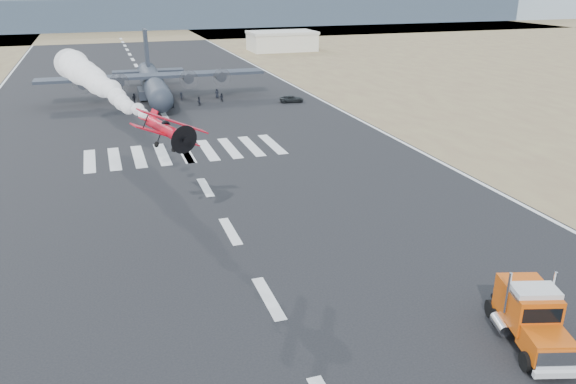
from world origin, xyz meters
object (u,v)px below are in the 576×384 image
crew_a (153,100)px  crew_c (181,97)px  transport_aircraft (153,82)px  crew_h (221,98)px  crew_d (134,98)px  crew_e (217,93)px  crew_g (123,101)px  aerobatic_biplane (167,129)px  support_vehicle (292,99)px  crew_b (199,101)px  crew_f (173,103)px  hangar_right (282,41)px  semi_truck (530,315)px

crew_a → crew_c: crew_a is taller
transport_aircraft → crew_h: (11.49, -6.92, -2.27)m
crew_d → crew_c: bearing=-50.6°
crew_e → crew_g: size_ratio=0.98×
crew_d → crew_e: crew_d is taller
aerobatic_biplane → support_vehicle: 59.90m
crew_a → crew_c: 5.65m
transport_aircraft → crew_a: (-0.86, -5.66, -2.21)m
crew_d → crew_e: 15.36m
crew_b → crew_c: size_ratio=0.96×
support_vehicle → crew_c: crew_c is taller
transport_aircraft → crew_h: transport_aircraft is taller
crew_b → crew_h: crew_h is taller
crew_c → crew_f: 5.60m
support_vehicle → transport_aircraft: bearing=71.7°
crew_b → crew_c: (-2.37, 4.86, 0.03)m
hangar_right → crew_a: (-46.94, -68.80, -2.16)m
semi_truck → crew_a: bearing=117.4°
crew_h → support_vehicle: bearing=-167.4°
crew_d → crew_h: size_ratio=1.19×
crew_a → crew_c: (5.40, 1.65, -0.02)m
hangar_right → crew_e: hangar_right is taller
hangar_right → crew_b: hangar_right is taller
transport_aircraft → crew_a: size_ratio=24.25×
hangar_right → crew_h: size_ratio=12.97×
support_vehicle → crew_g: (-29.64, 6.39, 0.27)m
hangar_right → aerobatic_biplane: size_ratio=3.39×
crew_h → aerobatic_biplane: bearing=106.7°
transport_aircraft → crew_f: transport_aircraft is taller
aerobatic_biplane → crew_g: bearing=79.4°
crew_a → crew_h: crew_a is taller
crew_d → crew_f: 8.45m
transport_aircraft → aerobatic_biplane: bearing=-93.3°
transport_aircraft → crew_g: bearing=-138.8°
crew_f → crew_h: (9.21, 2.21, 0.01)m
crew_b → crew_g: crew_g is taller
transport_aircraft → crew_f: 9.69m
crew_d → crew_g: 2.66m
crew_a → crew_e: bearing=-54.1°
aerobatic_biplane → crew_b: bearing=66.1°
crew_h → crew_a: bearing=27.1°
crew_a → crew_e: crew_e is taller
hangar_right → semi_truck: (-32.00, -148.08, -1.10)m
crew_g → crew_e: bearing=-151.7°
crew_f → crew_h: 9.47m
crew_a → crew_b: crew_a is taller
semi_truck → crew_e: size_ratio=5.14×
crew_e → crew_h: size_ratio=1.09×
crew_f → support_vehicle: bearing=71.2°
aerobatic_biplane → crew_f: size_ratio=3.89×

